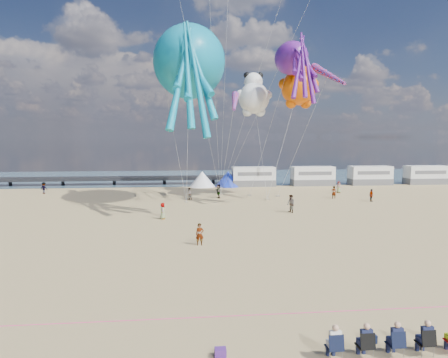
# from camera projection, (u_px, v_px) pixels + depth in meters

# --- Properties ---
(ground) EXTENTS (120.00, 120.00, 0.00)m
(ground) POSITION_uv_depth(u_px,v_px,m) (270.00, 274.00, 22.24)
(ground) COLOR tan
(ground) RESTS_ON ground
(water) EXTENTS (120.00, 120.00, 0.00)m
(water) POSITION_uv_depth(u_px,v_px,m) (209.00, 177.00, 76.68)
(water) COLOR #37576A
(water) RESTS_ON ground
(pier) EXTENTS (60.00, 3.00, 0.50)m
(pier) POSITION_uv_depth(u_px,v_px,m) (37.00, 179.00, 62.96)
(pier) COLOR black
(pier) RESTS_ON ground
(motorhome_0) EXTENTS (6.60, 2.50, 3.00)m
(motorhome_0) POSITION_uv_depth(u_px,v_px,m) (253.00, 177.00, 62.26)
(motorhome_0) COLOR silver
(motorhome_0) RESTS_ON ground
(motorhome_1) EXTENTS (6.60, 2.50, 3.00)m
(motorhome_1) POSITION_uv_depth(u_px,v_px,m) (313.00, 176.00, 63.19)
(motorhome_1) COLOR silver
(motorhome_1) RESTS_ON ground
(motorhome_2) EXTENTS (6.60, 2.50, 3.00)m
(motorhome_2) POSITION_uv_depth(u_px,v_px,m) (370.00, 175.00, 64.12)
(motorhome_2) COLOR silver
(motorhome_2) RESTS_ON ground
(motorhome_3) EXTENTS (6.60, 2.50, 3.00)m
(motorhome_3) POSITION_uv_depth(u_px,v_px,m) (426.00, 175.00, 65.04)
(motorhome_3) COLOR silver
(motorhome_3) RESTS_ON ground
(tent_white) EXTENTS (4.00, 4.00, 2.40)m
(tent_white) POSITION_uv_depth(u_px,v_px,m) (202.00, 179.00, 61.51)
(tent_white) COLOR white
(tent_white) RESTS_ON ground
(tent_blue) EXTENTS (4.00, 4.00, 2.40)m
(tent_blue) POSITION_uv_depth(u_px,v_px,m) (228.00, 179.00, 61.90)
(tent_blue) COLOR #1933CC
(tent_blue) RESTS_ON ground
(spectator_row) EXTENTS (6.10, 0.90, 1.30)m
(spectator_row) POSITION_uv_depth(u_px,v_px,m) (395.00, 338.00, 13.88)
(spectator_row) COLOR black
(spectator_row) RESTS_ON ground
(cooler_purple) EXTENTS (0.40, 0.30, 0.32)m
(cooler_purple) POSITION_uv_depth(u_px,v_px,m) (220.00, 353.00, 13.86)
(cooler_purple) COLOR #492079
(cooler_purple) RESTS_ON ground
(cooler_navy) EXTENTS (0.38, 0.28, 0.30)m
(cooler_navy) POSITION_uv_depth(u_px,v_px,m) (371.00, 339.00, 14.86)
(cooler_navy) COLOR #162045
(cooler_navy) RESTS_ON ground
(rope_line) EXTENTS (34.00, 0.03, 0.03)m
(rope_line) POSITION_uv_depth(u_px,v_px,m) (294.00, 313.00, 17.29)
(rope_line) COLOR #F2338C
(rope_line) RESTS_ON ground
(standing_person) EXTENTS (0.57, 0.38, 1.56)m
(standing_person) POSITION_uv_depth(u_px,v_px,m) (200.00, 234.00, 28.19)
(standing_person) COLOR tan
(standing_person) RESTS_ON ground
(beachgoer_0) EXTENTS (0.60, 0.41, 1.58)m
(beachgoer_0) POSITION_uv_depth(u_px,v_px,m) (339.00, 187.00, 54.70)
(beachgoer_0) COLOR #7F6659
(beachgoer_0) RESTS_ON ground
(beachgoer_1) EXTENTS (0.86, 0.81, 1.48)m
(beachgoer_1) POSITION_uv_depth(u_px,v_px,m) (189.00, 194.00, 48.73)
(beachgoer_1) COLOR #7F6659
(beachgoer_1) RESTS_ON ground
(beachgoer_2) EXTENTS (0.91, 0.80, 1.57)m
(beachgoer_2) POSITION_uv_depth(u_px,v_px,m) (44.00, 188.00, 53.84)
(beachgoer_2) COLOR #7F6659
(beachgoer_2) RESTS_ON ground
(beachgoer_3) EXTENTS (1.11, 1.02, 1.50)m
(beachgoer_3) POSITION_uv_depth(u_px,v_px,m) (371.00, 195.00, 47.37)
(beachgoer_3) COLOR #7F6659
(beachgoer_3) RESTS_ON ground
(beachgoer_4) EXTENTS (0.56, 1.07, 1.75)m
(beachgoer_4) POSITION_uv_depth(u_px,v_px,m) (218.00, 191.00, 50.07)
(beachgoer_4) COLOR #7F6659
(beachgoer_4) RESTS_ON ground
(beachgoer_5) EXTENTS (1.47, 0.54, 1.56)m
(beachgoer_5) POSITION_uv_depth(u_px,v_px,m) (334.00, 192.00, 49.69)
(beachgoer_5) COLOR #7F6659
(beachgoer_5) RESTS_ON ground
(beachgoer_6) EXTENTS (0.38, 0.57, 1.54)m
(beachgoer_6) POSITION_uv_depth(u_px,v_px,m) (163.00, 211.00, 37.23)
(beachgoer_6) COLOR #7F6659
(beachgoer_6) RESTS_ON ground
(beachgoer_7) EXTENTS (0.85, 1.04, 1.84)m
(beachgoer_7) POSITION_uv_depth(u_px,v_px,m) (291.00, 204.00, 40.26)
(beachgoer_7) COLOR #7F6659
(beachgoer_7) RESTS_ON ground
(sandbag_a) EXTENTS (0.50, 0.35, 0.22)m
(sandbag_a) POSITION_uv_depth(u_px,v_px,m) (187.00, 202.00, 46.34)
(sandbag_a) COLOR gray
(sandbag_a) RESTS_ON ground
(sandbag_b) EXTENTS (0.50, 0.35, 0.22)m
(sandbag_b) POSITION_uv_depth(u_px,v_px,m) (250.00, 195.00, 51.77)
(sandbag_b) COLOR gray
(sandbag_b) RESTS_ON ground
(sandbag_c) EXTENTS (0.50, 0.35, 0.22)m
(sandbag_c) POSITION_uv_depth(u_px,v_px,m) (267.00, 199.00, 48.40)
(sandbag_c) COLOR gray
(sandbag_c) RESTS_ON ground
(sandbag_d) EXTENTS (0.50, 0.35, 0.22)m
(sandbag_d) POSITION_uv_depth(u_px,v_px,m) (278.00, 196.00, 51.19)
(sandbag_d) COLOR gray
(sandbag_d) RESTS_ON ground
(sandbag_e) EXTENTS (0.50, 0.35, 0.22)m
(sandbag_e) POSITION_uv_depth(u_px,v_px,m) (220.00, 194.00, 52.56)
(sandbag_e) COLOR gray
(sandbag_e) RESTS_ON ground
(kite_octopus_teal) EXTENTS (8.56, 13.64, 14.47)m
(kite_octopus_teal) POSITION_uv_depth(u_px,v_px,m) (189.00, 62.00, 43.71)
(kite_octopus_teal) COLOR #0A83A4
(kite_octopus_purple) EXTENTS (4.81, 9.10, 9.94)m
(kite_octopus_purple) POSITION_uv_depth(u_px,v_px,m) (291.00, 58.00, 45.92)
(kite_octopus_purple) COLOR #5B167D
(kite_panda) EXTENTS (5.69, 5.47, 6.85)m
(kite_panda) POSITION_uv_depth(u_px,v_px,m) (254.00, 98.00, 51.77)
(kite_panda) COLOR white
(kite_teddy_orange) EXTENTS (6.13, 5.90, 7.32)m
(kite_teddy_orange) POSITION_uv_depth(u_px,v_px,m) (299.00, 88.00, 49.16)
(kite_teddy_orange) COLOR #EF5902
(windsock_left) EXTENTS (1.91, 8.06, 7.99)m
(windsock_left) POSITION_uv_depth(u_px,v_px,m) (160.00, 59.00, 44.60)
(windsock_left) COLOR red
(windsock_mid) EXTENTS (2.85, 6.26, 6.25)m
(windsock_mid) POSITION_uv_depth(u_px,v_px,m) (328.00, 75.00, 45.21)
(windsock_mid) COLOR red
(windsock_right) EXTENTS (1.65, 4.60, 4.51)m
(windsock_right) POSITION_uv_depth(u_px,v_px,m) (235.00, 102.00, 46.76)
(windsock_right) COLOR red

